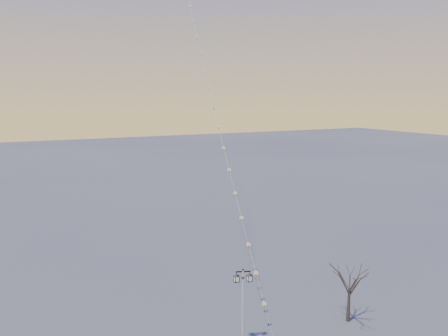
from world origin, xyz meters
TOP-DOWN VIEW (x-y plane):
  - street_lamp at (-0.53, 1.90)m, footprint 1.22×0.73m
  - bare_tree at (7.48, 0.92)m, footprint 2.73×2.73m
  - kite_train at (5.44, 22.64)m, footprint 8.79×43.53m

SIDE VIEW (x-z plane):
  - street_lamp at x=-0.53m, z-range 0.27..5.27m
  - bare_tree at x=7.48m, z-range 0.88..5.41m
  - kite_train at x=5.44m, z-range -0.08..47.37m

